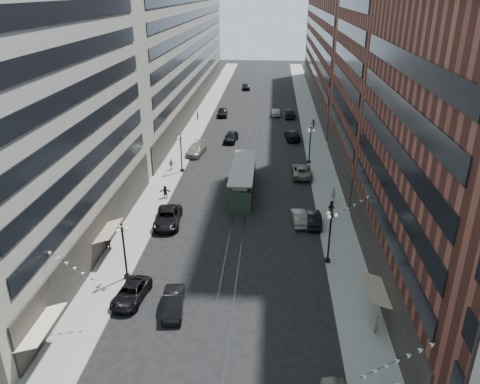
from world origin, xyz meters
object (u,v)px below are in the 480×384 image
(lamppost_se_mid, at_px, (310,144))
(pedestrian_5, at_px, (165,192))
(lamppost_sw_mid, at_px, (181,152))
(car_8, at_px, (196,150))
(lamppost_se_far, at_px, (330,235))
(pedestrian_6, at_px, (171,164))
(car_5, at_px, (173,303))
(car_7, at_px, (168,217))
(car_2, at_px, (131,293))
(pedestrian_4, at_px, (376,324))
(car_extra_1, at_px, (246,87))
(pedestrian_extra_0, at_px, (198,115))
(streetcar, at_px, (243,181))
(car_9, at_px, (222,112))
(car_extra_2, at_px, (291,113))
(pedestrian_2, at_px, (108,242))
(pedestrian_8, at_px, (333,193))
(car_12, at_px, (293,135))
(pedestrian_9, at_px, (313,124))
(car_10, at_px, (313,219))
(car_13, at_px, (231,137))
(lamppost_sw_far, at_px, (124,249))
(car_14, at_px, (276,112))
(car_extra_0, at_px, (299,217))
(pedestrian_7, at_px, (331,208))
(car_11, at_px, (302,171))

(lamppost_se_mid, xyz_separation_m, pedestrian_5, (-18.77, -14.27, -2.15))
(lamppost_sw_mid, height_order, car_8, lamppost_sw_mid)
(lamppost_se_far, height_order, pedestrian_6, lamppost_se_far)
(car_5, height_order, car_7, car_7)
(car_2, relative_size, pedestrian_4, 3.06)
(lamppost_sw_mid, bearing_deg, car_extra_1, 84.67)
(pedestrian_6, xyz_separation_m, pedestrian_extra_0, (-0.55, 28.14, 0.03))
(streetcar, xyz_separation_m, car_8, (-8.40, 14.62, -0.85))
(car_9, bearing_deg, car_8, -97.43)
(pedestrian_6, xyz_separation_m, car_extra_2, (18.03, 31.73, -0.13))
(car_9, bearing_deg, streetcar, -83.83)
(pedestrian_2, distance_m, pedestrian_8, 27.70)
(lamppost_sw_mid, height_order, car_12, lamppost_sw_mid)
(pedestrian_2, bearing_deg, pedestrian_5, 91.63)
(pedestrian_9, xyz_separation_m, car_extra_2, (-4.02, 8.39, -0.17))
(lamppost_se_mid, xyz_separation_m, car_10, (-0.80, -20.09, -2.34))
(pedestrian_9, bearing_deg, car_13, -139.63)
(streetcar, bearing_deg, lamppost_se_mid, 51.98)
(lamppost_sw_far, distance_m, car_7, 11.23)
(pedestrian_extra_0, bearing_deg, car_2, -23.12)
(car_14, bearing_deg, lamppost_se_mid, 101.25)
(pedestrian_5, relative_size, car_extra_0, 0.36)
(car_12, bearing_deg, pedestrian_6, 37.03)
(lamppost_se_far, relative_size, car_5, 1.20)
(car_extra_2, bearing_deg, lamppost_sw_far, 80.18)
(pedestrian_6, distance_m, pedestrian_8, 23.81)
(car_10, relative_size, pedestrian_extra_0, 2.70)
(pedestrian_9, distance_m, car_extra_0, 38.91)
(pedestrian_extra_0, bearing_deg, car_13, 3.66)
(pedestrian_extra_0, bearing_deg, pedestrian_9, 51.51)
(car_extra_0, bearing_deg, car_7, 0.10)
(lamppost_sw_mid, height_order, car_extra_1, lamppost_sw_mid)
(lamppost_sw_mid, distance_m, pedestrian_4, 39.05)
(car_2, height_order, pedestrian_7, pedestrian_7)
(lamppost_sw_far, height_order, car_11, lamppost_sw_far)
(car_2, bearing_deg, pedestrian_5, 101.25)
(lamppost_se_far, height_order, pedestrian_9, lamppost_se_far)
(pedestrian_extra_0, bearing_deg, pedestrian_7, 1.26)
(car_8, height_order, car_extra_0, car_8)
(car_11, height_order, pedestrian_5, pedestrian_5)
(car_9, xyz_separation_m, car_extra_0, (13.67, -47.18, -0.12))
(pedestrian_7, bearing_deg, car_13, -30.99)
(car_7, height_order, car_extra_2, car_extra_2)
(lamppost_sw_far, relative_size, pedestrian_9, 3.23)
(car_11, bearing_deg, pedestrian_7, 101.24)
(lamppost_sw_mid, relative_size, car_7, 0.92)
(pedestrian_5, xyz_separation_m, pedestrian_6, (-1.27, 9.76, 0.02))
(pedestrian_4, xyz_separation_m, car_10, (-3.39, 17.77, -0.20))
(car_10, bearing_deg, car_12, -87.87)
(car_7, height_order, car_11, car_7)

